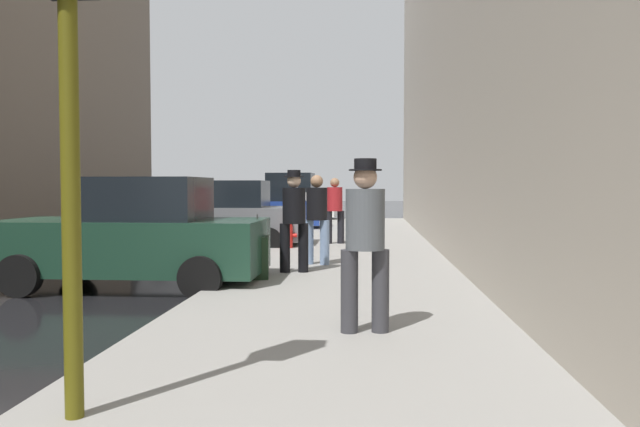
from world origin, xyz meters
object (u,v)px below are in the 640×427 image
Objects in this scene: parked_white_van at (287,199)px; fire_hydrant at (288,234)px; parked_blue_sedan at (265,208)px; pedestrian_with_beanie at (365,236)px; parked_dark_green_sedan at (135,236)px; pedestrian_in_jeans at (317,215)px; pedestrian_with_fedora at (294,216)px; rolling_suitcase at (257,257)px; pedestrian_in_red_jacket at (335,207)px; parked_gray_coupe at (224,217)px; traffic_light at (68,10)px.

fire_hydrant is (1.80, -13.54, -0.54)m from parked_white_van.
pedestrian_with_beanie is (3.72, -16.05, 0.29)m from parked_blue_sedan.
parked_dark_green_sedan and parked_blue_sedan have the same top height.
fire_hydrant is 8.85m from pedestrian_with_beanie.
pedestrian_with_beanie reaches higher than pedestrian_in_jeans.
parked_white_van is (-0.00, 6.10, 0.18)m from parked_blue_sedan.
pedestrian_with_fedora reaches higher than parked_dark_green_sedan.
rolling_suitcase is at bearing -126.65° from pedestrian_with_fedora.
pedestrian_in_jeans is (0.30, 1.12, -0.03)m from pedestrian_with_fedora.
pedestrian_with_beanie reaches higher than pedestrian_in_red_jacket.
fire_hydrant is 4.94m from rolling_suitcase.
parked_gray_coupe is 6.50m from parked_blue_sedan.
parked_dark_green_sedan is 1.00× the size of parked_gray_coupe.
parked_gray_coupe is 2.38× the size of pedestrian_with_beanie.
parked_white_van reaches higher than rolling_suitcase.
parked_gray_coupe is 12.60m from parked_white_van.
parked_dark_green_sedan is at bearing 107.48° from traffic_light.
pedestrian_with_fedora is 4.55m from pedestrian_with_beanie.
pedestrian_in_jeans is 1.64× the size of rolling_suitcase.
traffic_light is (1.85, -12.05, 1.91)m from parked_gray_coupe.
parked_blue_sedan is at bearing 104.65° from pedestrian_in_jeans.
pedestrian_with_fedora is 1.08m from rolling_suitcase.
fire_hydrant is 0.68× the size of rolling_suitcase.
parked_gray_coupe reaches higher than fire_hydrant.
parked_gray_coupe is 5.74m from pedestrian_with_fedora.
parked_gray_coupe is 2.06m from fire_hydrant.
parked_dark_green_sedan is at bearing 137.66° from pedestrian_with_beanie.
fire_hydrant is 11.34m from traffic_light.
pedestrian_in_red_jacket is (0.11, 4.37, 0.00)m from pedestrian_in_jeans.
parked_dark_green_sedan reaches higher than rolling_suitcase.
rolling_suitcase is (-0.52, -0.70, -0.65)m from pedestrian_with_fedora.
parked_white_van is 2.63× the size of pedestrian_with_fedora.
parked_white_van is 12.63m from pedestrian_in_red_jacket.
parked_blue_sedan is at bearing 103.63° from fire_hydrant.
traffic_light is at bearing -126.67° from pedestrian_with_beanie.
parked_dark_green_sedan is 0.90× the size of parked_white_van.
fire_hydrant is 0.40× the size of pedestrian_with_beanie.
pedestrian_with_beanie reaches higher than parked_dark_green_sedan.
traffic_light is 7.09m from pedestrian_with_fedora.
pedestrian_in_red_jacket is (-0.85, 9.86, -0.03)m from pedestrian_with_beanie.
parked_blue_sedan is 2.37× the size of pedestrian_with_beanie.
pedestrian_with_fedora is (2.46, 0.99, 0.29)m from parked_dark_green_sedan.
pedestrian_in_red_jacket is 1.64× the size of rolling_suitcase.
traffic_light is 2.11× the size of pedestrian_in_jeans.
parked_blue_sedan is 2.46× the size of pedestrian_in_red_jacket.
pedestrian_in_red_jacket reaches higher than parked_dark_green_sedan.
pedestrian_with_beanie is at bearing -42.34° from parked_dark_green_sedan.
pedestrian_with_fedora is at bearing 84.96° from traffic_light.
parked_dark_green_sedan is 4.04× the size of rolling_suitcase.
pedestrian_in_red_jacket is at bearing 85.75° from pedestrian_with_fedora.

